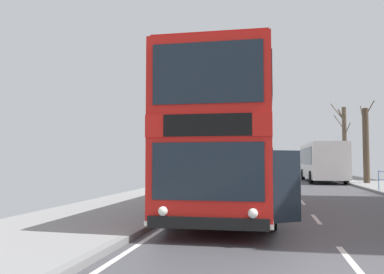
{
  "coord_description": "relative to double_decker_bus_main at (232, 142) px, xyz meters",
  "views": [
    {
      "loc": [
        -1.35,
        -4.82,
        1.69
      ],
      "look_at": [
        -3.33,
        5.57,
        2.32
      ],
      "focal_mm": 37.47,
      "sensor_mm": 36.0,
      "label": 1
    }
  ],
  "objects": [
    {
      "name": "bare_tree_far_01",
      "position": [
        7.99,
        24.78,
        1.2
      ],
      "size": [
        1.57,
        2.57,
        6.86
      ],
      "color": "brown",
      "rests_on": "ground"
    },
    {
      "name": "bare_tree_far_00",
      "position": [
        8.01,
        16.78,
        0.57
      ],
      "size": [
        0.87,
        1.62,
        5.84
      ],
      "color": "#4C3D2D",
      "rests_on": "ground"
    },
    {
      "name": "double_decker_bus_main",
      "position": [
        0.0,
        0.0,
        0.0
      ],
      "size": [
        3.31,
        10.94,
        4.4
      ],
      "color": "red",
      "rests_on": "ground"
    },
    {
      "name": "background_bus_far_lane",
      "position": [
        5.49,
        20.78,
        -0.62
      ],
      "size": [
        2.8,
        10.34,
        3.08
      ],
      "color": "white",
      "rests_on": "ground"
    }
  ]
}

